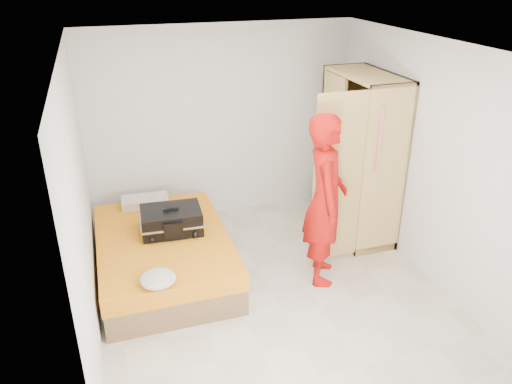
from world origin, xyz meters
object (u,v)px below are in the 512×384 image
object	(u,v)px
suitcase	(171,220)
round_cushion	(158,279)
wardrobe	(358,163)
bed	(164,255)
person	(325,200)

from	to	relation	value
suitcase	round_cushion	xyz separation A→B (m)	(-0.29, -0.99, -0.07)
wardrobe	round_cushion	size ratio (longest dim) A/B	6.16
bed	wardrobe	size ratio (longest dim) A/B	0.96
bed	round_cushion	distance (m)	0.97
bed	wardrobe	world-z (taller)	wardrobe
person	bed	bearing A→B (deg)	91.82
suitcase	round_cushion	size ratio (longest dim) A/B	2.10
person	suitcase	bearing A→B (deg)	87.50
wardrobe	round_cushion	bearing A→B (deg)	-157.36
bed	suitcase	distance (m)	0.41
round_cushion	wardrobe	bearing A→B (deg)	22.64
bed	suitcase	world-z (taller)	suitcase
person	suitcase	xyz separation A→B (m)	(-1.57, 0.66, -0.33)
wardrobe	suitcase	xyz separation A→B (m)	(-2.38, -0.12, -0.37)
wardrobe	person	world-z (taller)	wardrobe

